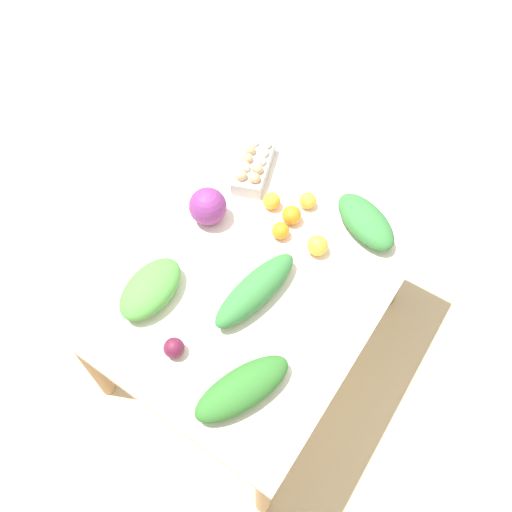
% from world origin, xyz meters
% --- Properties ---
extents(ground_plane, '(8.00, 8.00, 0.00)m').
position_xyz_m(ground_plane, '(0.00, 0.00, 0.00)').
color(ground_plane, '#C6B289').
extents(dining_table, '(1.25, 0.96, 0.71)m').
position_xyz_m(dining_table, '(0.00, 0.00, 0.62)').
color(dining_table, silver).
rests_on(dining_table, ground_plane).
extents(cabbage_purple, '(0.14, 0.14, 0.14)m').
position_xyz_m(cabbage_purple, '(0.05, 0.25, 0.78)').
color(cabbage_purple, '#7A2D75').
rests_on(cabbage_purple, dining_table).
extents(egg_carton, '(0.31, 0.21, 0.09)m').
position_xyz_m(egg_carton, '(0.35, 0.25, 0.75)').
color(egg_carton, '#B7B7B2').
rests_on(egg_carton, dining_table).
extents(greens_bunch_kale, '(0.38, 0.16, 0.09)m').
position_xyz_m(greens_bunch_kale, '(-0.13, -0.09, 0.76)').
color(greens_bunch_kale, '#337538').
rests_on(greens_bunch_kale, dining_table).
extents(greens_bunch_dandelion, '(0.27, 0.17, 0.09)m').
position_xyz_m(greens_bunch_dandelion, '(-0.32, 0.21, 0.76)').
color(greens_bunch_dandelion, '#4C933D').
rests_on(greens_bunch_dandelion, dining_table).
extents(greens_bunch_beet_tops, '(0.25, 0.32, 0.10)m').
position_xyz_m(greens_bunch_beet_tops, '(0.34, -0.26, 0.76)').
color(greens_bunch_beet_tops, '#337538').
rests_on(greens_bunch_beet_tops, dining_table).
extents(greens_bunch_scallion, '(0.35, 0.24, 0.09)m').
position_xyz_m(greens_bunch_scallion, '(-0.43, -0.25, 0.75)').
color(greens_bunch_scallion, '#2D6B28').
rests_on(greens_bunch_scallion, dining_table).
extents(beet_root, '(0.07, 0.07, 0.07)m').
position_xyz_m(beet_root, '(-0.44, 0.01, 0.74)').
color(beet_root, '#5B1933').
rests_on(beet_root, dining_table).
extents(orange_0, '(0.08, 0.08, 0.08)m').
position_xyz_m(orange_0, '(0.15, -0.16, 0.75)').
color(orange_0, '#F9A833').
rests_on(orange_0, dining_table).
extents(orange_1, '(0.07, 0.07, 0.07)m').
position_xyz_m(orange_1, '(0.22, -0.01, 0.75)').
color(orange_1, orange).
rests_on(orange_1, dining_table).
extents(orange_2, '(0.07, 0.07, 0.07)m').
position_xyz_m(orange_2, '(0.24, 0.09, 0.74)').
color(orange_2, orange).
rests_on(orange_2, dining_table).
extents(orange_3, '(0.07, 0.07, 0.07)m').
position_xyz_m(orange_3, '(0.32, -0.02, 0.74)').
color(orange_3, '#F9A833').
rests_on(orange_3, dining_table).
extents(orange_4, '(0.07, 0.07, 0.07)m').
position_xyz_m(orange_4, '(0.14, -0.02, 0.74)').
color(orange_4, orange).
rests_on(orange_4, dining_table).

